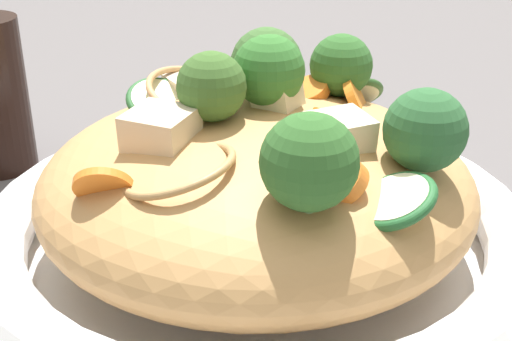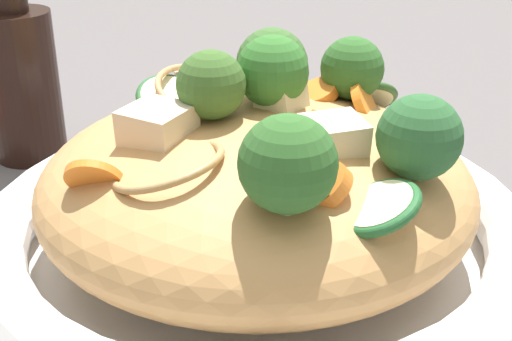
% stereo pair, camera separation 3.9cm
% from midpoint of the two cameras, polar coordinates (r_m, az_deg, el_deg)
% --- Properties ---
extents(ground_plane, '(3.00, 3.00, 0.00)m').
position_cam_midpoint_polar(ground_plane, '(0.43, -2.65, -8.95)').
color(ground_plane, '#575252').
extents(serving_bowl, '(0.32, 0.32, 0.05)m').
position_cam_midpoint_polar(serving_bowl, '(0.41, -2.73, -5.76)').
color(serving_bowl, white).
rests_on(serving_bowl, ground_plane).
extents(noodle_heap, '(0.24, 0.24, 0.09)m').
position_cam_midpoint_polar(noodle_heap, '(0.39, -2.88, -1.12)').
color(noodle_heap, tan).
rests_on(noodle_heap, serving_bowl).
extents(broccoli_florets, '(0.19, 0.16, 0.06)m').
position_cam_midpoint_polar(broccoli_florets, '(0.37, 0.98, 5.83)').
color(broccoli_florets, '#98C36E').
rests_on(broccoli_florets, serving_bowl).
extents(carrot_coins, '(0.19, 0.13, 0.04)m').
position_cam_midpoint_polar(carrot_coins, '(0.37, 0.19, 3.22)').
color(carrot_coins, orange).
rests_on(carrot_coins, serving_bowl).
extents(zucchini_slices, '(0.17, 0.22, 0.04)m').
position_cam_midpoint_polar(zucchini_slices, '(0.40, -0.21, 4.32)').
color(zucchini_slices, beige).
rests_on(zucchini_slices, serving_bowl).
extents(chicken_chunks, '(0.11, 0.15, 0.03)m').
position_cam_midpoint_polar(chicken_chunks, '(0.38, -4.65, 4.35)').
color(chicken_chunks, beige).
rests_on(chicken_chunks, serving_bowl).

